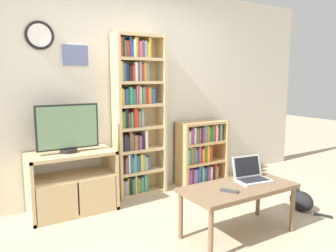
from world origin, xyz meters
TOP-DOWN VIEW (x-y plane):
  - ground_plane at (0.00, 0.00)m, footprint 18.00×18.00m
  - wall_back at (-0.01, 1.74)m, footprint 6.03×0.09m
  - tv_stand at (-0.78, 1.44)m, footprint 0.92×0.46m
  - television at (-0.81, 1.46)m, footprint 0.66×0.18m
  - bookshelf_tall at (0.07, 1.59)m, footprint 0.65×0.24m
  - bookshelf_short at (1.02, 1.56)m, footprint 0.73×0.31m
  - coffee_table at (0.40, 0.11)m, footprint 1.08×0.52m
  - laptop at (0.62, 0.18)m, footprint 0.35×0.29m
  - remote_near_laptop at (0.22, 0.04)m, footprint 0.12×0.16m
  - cat at (1.41, 0.17)m, footprint 0.21×0.47m

SIDE VIEW (x-z plane):
  - ground_plane at x=0.00m, z-range 0.00..0.00m
  - cat at x=1.41m, z-range -0.02..0.25m
  - tv_stand at x=-0.78m, z-range 0.00..0.68m
  - coffee_table at x=0.40m, z-range 0.19..0.67m
  - bookshelf_short at x=1.02m, z-range 0.00..0.87m
  - remote_near_laptop at x=0.22m, z-range 0.48..0.50m
  - laptop at x=0.62m, z-range 0.42..0.65m
  - television at x=-0.81m, z-range 0.68..1.20m
  - bookshelf_tall at x=0.07m, z-range 0.01..2.00m
  - wall_back at x=-0.01m, z-range 0.00..2.60m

